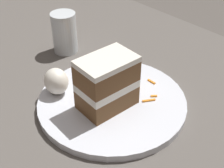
{
  "coord_description": "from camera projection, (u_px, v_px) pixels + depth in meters",
  "views": [
    {
      "loc": [
        -0.4,
        0.28,
        0.45
      ],
      "look_at": [
        -0.03,
        -0.04,
        0.09
      ],
      "focal_mm": 50.0,
      "sensor_mm": 36.0,
      "label": 1
    }
  ],
  "objects": [
    {
      "name": "dining_table",
      "position": [
        86.0,
        112.0,
        0.64
      ],
      "size": [
        1.38,
        0.95,
        0.04
      ],
      "primitive_type": "cube",
      "color": "#56514C",
      "rests_on": "ground"
    },
    {
      "name": "cake_slice",
      "position": [
        107.0,
        83.0,
        0.58
      ],
      "size": [
        0.07,
        0.11,
        0.11
      ],
      "rotation": [
        0.0,
        0.0,
        3.11
      ],
      "color": "brown",
      "rests_on": "plate"
    },
    {
      "name": "plate",
      "position": [
        112.0,
        102.0,
        0.63
      ],
      "size": [
        0.3,
        0.3,
        0.01
      ],
      "primitive_type": "cylinder",
      "color": "silver",
      "rests_on": "dining_table"
    },
    {
      "name": "drinking_glass",
      "position": [
        65.0,
        35.0,
        0.78
      ],
      "size": [
        0.06,
        0.06,
        0.1
      ],
      "color": "silver",
      "rests_on": "dining_table"
    },
    {
      "name": "cream_dollop",
      "position": [
        56.0,
        81.0,
        0.63
      ],
      "size": [
        0.05,
        0.05,
        0.06
      ],
      "primitive_type": "ellipsoid",
      "color": "white",
      "rests_on": "plate"
    },
    {
      "name": "ground_plane",
      "position": [
        86.0,
        119.0,
        0.65
      ],
      "size": [
        6.0,
        6.0,
        0.0
      ],
      "primitive_type": "plane",
      "color": "#4C4742",
      "rests_on": "ground"
    },
    {
      "name": "orange_garnish",
      "position": [
        101.0,
        69.0,
        0.71
      ],
      "size": [
        0.07,
        0.07,
        0.01
      ],
      "primitive_type": "cylinder",
      "color": "orange",
      "rests_on": "plate"
    },
    {
      "name": "carrot_shreds_scatter",
      "position": [
        134.0,
        86.0,
        0.66
      ],
      "size": [
        0.14,
        0.1,
        0.0
      ],
      "color": "orange",
      "rests_on": "plate"
    }
  ]
}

